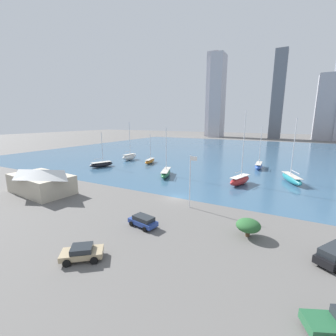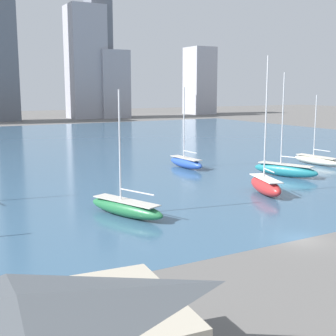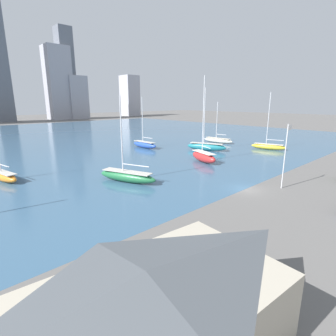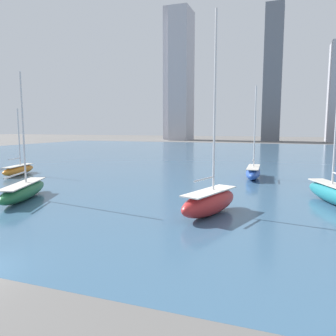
# 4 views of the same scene
# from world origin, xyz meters

# --- Properties ---
(ground_plane) EXTENTS (500.00, 500.00, 0.00)m
(ground_plane) POSITION_xyz_m (0.00, 0.00, 0.00)
(ground_plane) COLOR #605E5B
(harbor_water) EXTENTS (180.00, 140.00, 0.00)m
(harbor_water) POSITION_xyz_m (0.00, 70.00, 0.00)
(harbor_water) COLOR #385B7A
(harbor_water) RESTS_ON ground_plane
(boat_shed) EXTENTS (14.24, 8.68, 4.89)m
(boat_shed) POSITION_xyz_m (-25.84, -10.24, 2.45)
(boat_shed) COLOR #B2A893
(boat_shed) RESTS_ON ground_plane
(flag_pole) EXTENTS (1.24, 0.14, 9.04)m
(flag_pole) POSITION_xyz_m (4.23, -3.26, 4.99)
(flag_pole) COLOR silver
(flag_pole) RESTS_ON ground_plane
(distant_city_skyline) EXTENTS (160.96, 22.89, 73.77)m
(distant_city_skyline) POSITION_xyz_m (15.82, 168.35, 28.03)
(distant_city_skyline) COLOR #9E9EA8
(distant_city_skyline) RESTS_ON ground_plane
(sailboat_teal) EXTENTS (5.61, 10.04, 15.23)m
(sailboat_teal) POSITION_xyz_m (19.62, 22.77, 1.05)
(sailboat_teal) COLOR #1E757F
(sailboat_teal) RESTS_ON harbor_water
(sailboat_red) EXTENTS (4.41, 8.10, 16.81)m
(sailboat_red) POSITION_xyz_m (9.06, 15.01, 1.18)
(sailboat_red) COLOR #B72828
(sailboat_red) RESTS_ON harbor_water
(sailboat_cream) EXTENTS (2.67, 9.65, 11.83)m
(sailboat_cream) POSITION_xyz_m (32.12, 28.36, 0.83)
(sailboat_cream) COLOR beige
(sailboat_cream) RESTS_ON harbor_water
(sailboat_orange) EXTENTS (3.24, 7.84, 10.18)m
(sailboat_orange) POSITION_xyz_m (-23.87, 27.78, 0.84)
(sailboat_orange) COLOR orange
(sailboat_orange) RESTS_ON harbor_water
(sailboat_blue) EXTENTS (2.37, 8.78, 13.16)m
(sailboat_blue) POSITION_xyz_m (10.66, 36.40, 0.96)
(sailboat_blue) COLOR #284CA8
(sailboat_blue) RESTS_ON harbor_water
(sailboat_green) EXTENTS (5.46, 10.03, 12.86)m
(sailboat_green) POSITION_xyz_m (-10.11, 14.28, 0.94)
(sailboat_green) COLOR #236B3D
(sailboat_green) RESTS_ON harbor_water
(sailboat_yellow) EXTENTS (3.87, 8.76, 14.24)m
(sailboat_yellow) POSITION_xyz_m (32.54, 12.82, 0.88)
(sailboat_yellow) COLOR yellow
(sailboat_yellow) RESTS_ON harbor_water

